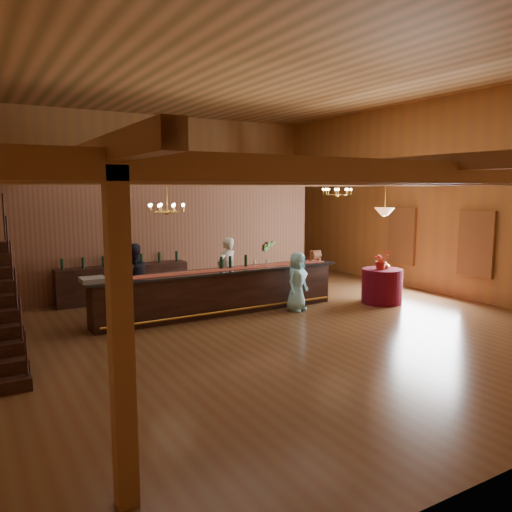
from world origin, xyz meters
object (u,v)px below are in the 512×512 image
tasting_bar (220,292)px  bartender (227,271)px  beverage_dispenser (124,265)px  guest (297,281)px  chandelier_left (167,208)px  staff_second (133,281)px  raffle_drum (315,255)px  pendant_lamp (384,212)px  chandelier_right (337,191)px  floor_plant (265,261)px  backbar_shelf (123,283)px  round_table (382,286)px

tasting_bar → bartender: size_ratio=3.64×
beverage_dispenser → guest: (4.04, -0.73, -0.62)m
chandelier_left → staff_second: chandelier_left is taller
raffle_drum → bartender: size_ratio=0.19×
pendant_lamp → guest: size_ratio=0.62×
chandelier_right → tasting_bar: bearing=-174.6°
tasting_bar → guest: guest is taller
pendant_lamp → bartender: size_ratio=0.51×
chandelier_left → staff_second: bearing=118.8°
tasting_bar → floor_plant: floor_plant is taller
raffle_drum → bartender: bartender is taller
backbar_shelf → round_table: bearing=-31.0°
chandelier_left → pendant_lamp: bearing=-9.3°
beverage_dispenser → chandelier_left: chandelier_left is taller
chandelier_left → bartender: chandelier_left is taller
beverage_dispenser → pendant_lamp: size_ratio=0.67×
round_table → pendant_lamp: (-0.00, 0.00, 1.95)m
staff_second → floor_plant: size_ratio=1.30×
raffle_drum → round_table: 1.92m
chandelier_left → floor_plant: bearing=35.7°
raffle_drum → backbar_shelf: 5.17m
beverage_dispenser → round_table: 6.61m
tasting_bar → pendant_lamp: pendant_lamp is taller
raffle_drum → floor_plant: raffle_drum is taller
beverage_dispenser → backbar_shelf: 2.72m
staff_second → floor_plant: (4.97, 2.24, -0.20)m
staff_second → guest: staff_second is taller
beverage_dispenser → pendant_lamp: pendant_lamp is taller
raffle_drum → chandelier_right: chandelier_right is taller
bartender → guest: bearing=109.8°
chandelier_left → guest: (3.14, -0.46, -1.85)m
pendant_lamp → bartender: pendant_lamp is taller
round_table → floor_plant: bearing=104.9°
beverage_dispenser → raffle_drum: bearing=-1.0°
raffle_drum → guest: size_ratio=0.23×
tasting_bar → floor_plant: size_ratio=4.78×
guest → floor_plant: guest is taller
beverage_dispenser → chandelier_left: 1.55m
tasting_bar → chandelier_right: bearing=5.2°
backbar_shelf → staff_second: size_ratio=1.98×
beverage_dispenser → backbar_shelf: bearing=75.4°
beverage_dispenser → backbar_shelf: beverage_dispenser is taller
tasting_bar → pendant_lamp: size_ratio=7.09×
tasting_bar → backbar_shelf: (-1.62, 2.54, -0.06)m
chandelier_right → pendant_lamp: 1.61m
backbar_shelf → floor_plant: (4.70, 0.43, 0.18)m
round_table → pendant_lamp: 1.95m
raffle_drum → floor_plant: (0.29, 3.01, -0.57)m
bartender → guest: size_ratio=1.20×
raffle_drum → pendant_lamp: 2.11m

